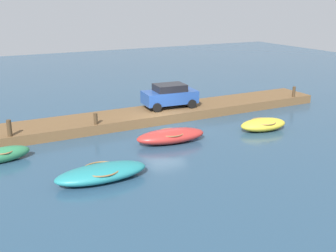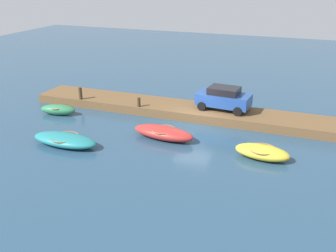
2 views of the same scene
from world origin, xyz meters
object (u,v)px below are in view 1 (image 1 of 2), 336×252
(mooring_post_west, at_px, (294,92))
(mooring_post_mid_east, at_px, (9,128))
(mooring_post_mid_west, at_px, (96,119))
(dinghy_green, at_px, (3,154))
(rowboat_yellow, at_px, (263,124))
(rowboat_red, at_px, (171,136))
(parked_car, at_px, (170,95))
(motorboat_teal, at_px, (102,173))

(mooring_post_west, height_order, mooring_post_mid_east, mooring_post_mid_east)
(mooring_post_mid_west, xyz_separation_m, mooring_post_mid_east, (5.07, 0.00, 0.13))
(dinghy_green, distance_m, mooring_post_mid_east, 2.39)
(mooring_post_west, height_order, mooring_post_mid_west, mooring_post_west)
(rowboat_yellow, bearing_deg, rowboat_red, 0.46)
(dinghy_green, distance_m, parked_car, 12.43)
(rowboat_red, distance_m, mooring_post_mid_west, 4.99)
(mooring_post_mid_west, relative_size, parked_car, 0.18)
(parked_car, bearing_deg, dinghy_green, 22.59)
(rowboat_yellow, distance_m, motorboat_teal, 12.01)
(rowboat_yellow, height_order, motorboat_teal, rowboat_yellow)
(dinghy_green, height_order, mooring_post_mid_west, mooring_post_mid_west)
(motorboat_teal, relative_size, parked_car, 1.11)
(motorboat_teal, height_order, rowboat_red, rowboat_red)
(dinghy_green, xyz_separation_m, mooring_post_west, (-22.08, -2.19, 0.66))
(dinghy_green, relative_size, parked_car, 0.72)
(mooring_post_mid_east, bearing_deg, parked_car, -171.58)
(dinghy_green, relative_size, mooring_post_west, 3.50)
(mooring_post_mid_east, bearing_deg, motorboat_teal, 114.89)
(dinghy_green, bearing_deg, rowboat_red, 161.40)
(parked_car, bearing_deg, rowboat_red, 67.71)
(mooring_post_mid_west, bearing_deg, rowboat_red, 133.45)
(rowboat_red, height_order, parked_car, parked_car)
(mooring_post_west, bearing_deg, motorboat_teal, 20.39)
(rowboat_yellow, bearing_deg, motorboat_teal, 18.41)
(mooring_post_mid_east, bearing_deg, rowboat_red, 157.01)
(motorboat_teal, xyz_separation_m, parked_car, (-7.98, -8.44, 1.13))
(rowboat_red, relative_size, dinghy_green, 1.51)
(rowboat_yellow, relative_size, rowboat_red, 0.77)
(rowboat_red, relative_size, parked_car, 1.09)
(mooring_post_west, relative_size, parked_car, 0.21)
(rowboat_yellow, bearing_deg, mooring_post_mid_west, -17.27)
(mooring_post_west, bearing_deg, mooring_post_mid_west, 0.00)
(parked_car, bearing_deg, rowboat_yellow, 127.07)
(mooring_post_mid_west, bearing_deg, rowboat_yellow, 156.71)
(rowboat_yellow, xyz_separation_m, mooring_post_mid_east, (14.88, -4.22, 0.72))
(motorboat_teal, xyz_separation_m, rowboat_red, (-5.33, -3.20, 0.04))
(rowboat_yellow, height_order, mooring_post_west, mooring_post_west)
(motorboat_teal, height_order, mooring_post_west, mooring_post_west)
(mooring_post_west, bearing_deg, mooring_post_mid_east, 0.00)
(parked_car, bearing_deg, mooring_post_mid_east, 12.96)
(mooring_post_mid_west, height_order, mooring_post_mid_east, mooring_post_mid_east)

